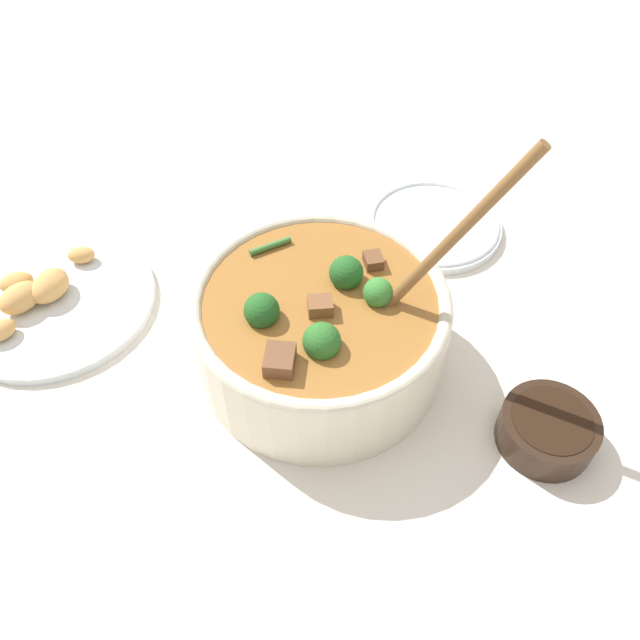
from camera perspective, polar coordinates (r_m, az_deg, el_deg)
name	(u,v)px	position (r m, az deg, el deg)	size (l,w,h in m)	color
ground_plane	(320,359)	(0.75, 0.00, -3.60)	(4.00, 4.00, 0.00)	silver
stew_bowl	(320,325)	(0.69, 0.03, -0.46)	(0.28, 0.33, 0.31)	beige
condiment_bowl	(548,429)	(0.71, 20.10, -9.31)	(0.10, 0.10, 0.04)	black
empty_plate	(433,224)	(0.91, 10.31, 8.65)	(0.19, 0.19, 0.02)	white
food_plate	(50,298)	(0.86, -23.45, 1.82)	(0.25, 0.25, 0.05)	white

